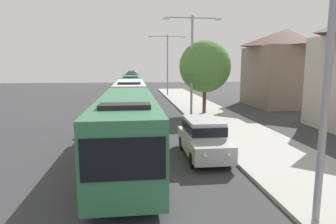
{
  "coord_description": "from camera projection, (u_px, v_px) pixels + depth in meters",
  "views": [
    {
      "loc": [
        -1.0,
        -0.51,
        4.49
      ],
      "look_at": [
        0.97,
        16.07,
        1.85
      ],
      "focal_mm": 31.37,
      "sensor_mm": 36.0,
      "label": 1
    }
  ],
  "objects": [
    {
      "name": "bus_lead",
      "position": [
        127.0,
        127.0,
        13.63
      ],
      "size": [
        2.58,
        11.69,
        3.21
      ],
      "color": "#33724C",
      "rests_on": "ground_plane"
    },
    {
      "name": "bus_rear",
      "position": [
        132.0,
        79.0,
        64.56
      ],
      "size": [
        2.58,
        11.12,
        3.21
      ],
      "color": "#33724C",
      "rests_on": "ground_plane"
    },
    {
      "name": "bus_second_in_line",
      "position": [
        130.0,
        97.0,
        26.5
      ],
      "size": [
        2.58,
        11.72,
        3.21
      ],
      "color": "silver",
      "rests_on": "ground_plane"
    },
    {
      "name": "streetlamp_far",
      "position": [
        168.0,
        59.0,
        43.14
      ],
      "size": [
        5.59,
        0.28,
        8.75
      ],
      "color": "gray",
      "rests_on": "sidewalk"
    },
    {
      "name": "house_distant_gabled",
      "position": [
        285.0,
        67.0,
        32.66
      ],
      "size": [
        7.75,
        8.17,
        8.51
      ],
      "color": "#7A6656",
      "rests_on": "ground_plane"
    },
    {
      "name": "streetlamp_near",
      "position": [
        332.0,
        27.0,
        7.53
      ],
      "size": [
        6.4,
        0.28,
        8.68
      ],
      "color": "gray",
      "rests_on": "sidewalk"
    },
    {
      "name": "roadside_tree",
      "position": [
        205.0,
        67.0,
        26.7
      ],
      "size": [
        4.71,
        4.71,
        6.63
      ],
      "color": "#4C3823",
      "rests_on": "sidewalk"
    },
    {
      "name": "white_suv",
      "position": [
        203.0,
        136.0,
        14.52
      ],
      "size": [
        1.86,
        4.81,
        1.9
      ],
      "color": "#B7B7BC",
      "rests_on": "ground_plane"
    },
    {
      "name": "streetlamp_mid",
      "position": [
        192.0,
        56.0,
        25.36
      ],
      "size": [
        5.05,
        0.28,
        8.56
      ],
      "color": "gray",
      "rests_on": "sidewalk"
    },
    {
      "name": "bus_tail_end",
      "position": [
        132.0,
        76.0,
        76.98
      ],
      "size": [
        2.58,
        10.56,
        3.21
      ],
      "color": "silver",
      "rests_on": "ground_plane"
    },
    {
      "name": "bus_middle",
      "position": [
        131.0,
        87.0,
        39.16
      ],
      "size": [
        2.58,
        12.09,
        3.21
      ],
      "color": "#33724C",
      "rests_on": "ground_plane"
    },
    {
      "name": "bus_fourth_in_line",
      "position": [
        131.0,
        82.0,
        51.74
      ],
      "size": [
        2.58,
        11.29,
        3.21
      ],
      "color": "#284C8C",
      "rests_on": "ground_plane"
    }
  ]
}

